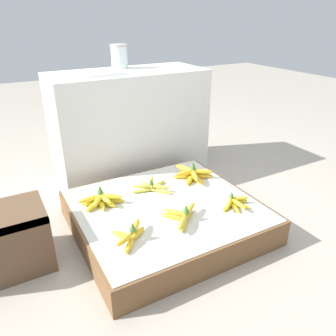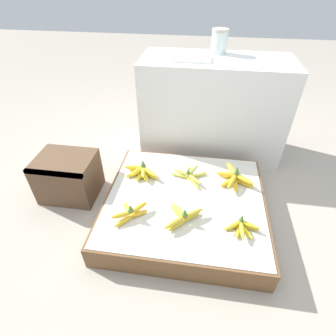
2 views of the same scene
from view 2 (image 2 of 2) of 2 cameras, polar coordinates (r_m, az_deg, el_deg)
name	(u,v)px [view 2 (image 2 of 2)]	position (r m, az deg, el deg)	size (l,w,h in m)	color
ground_plane	(184,214)	(1.69, 3.54, -10.00)	(10.00, 10.00, 0.00)	#A89E8E
display_platform	(185,206)	(1.63, 3.64, -8.28)	(0.95, 0.88, 0.15)	brown
back_vendor_table	(212,109)	(2.08, 9.63, 12.59)	(1.06, 0.45, 0.74)	white
wooden_crate	(68,176)	(1.84, -20.88, -1.72)	(0.36, 0.29, 0.29)	brown
banana_bunch_front_left	(130,213)	(1.47, -8.27, -9.61)	(0.19, 0.19, 0.10)	gold
banana_bunch_front_midleft	(182,216)	(1.44, 3.10, -10.43)	(0.21, 0.21, 0.10)	gold
banana_bunch_front_midright	(241,227)	(1.45, 15.71, -12.24)	(0.19, 0.13, 0.08)	yellow
banana_bunch_middle_left	(142,172)	(1.72, -5.78, -0.81)	(0.24, 0.14, 0.11)	yellow
banana_bunch_middle_midleft	(190,175)	(1.70, 4.73, -1.54)	(0.25, 0.23, 0.08)	gold
banana_bunch_middle_midright	(234,177)	(1.71, 14.14, -1.99)	(0.25, 0.27, 0.11)	gold
glass_jar	(219,41)	(2.06, 11.12, 25.47)	(0.12, 0.12, 0.16)	silver
foam_tray_white	(192,58)	(1.90, 5.18, 22.71)	(0.26, 0.17, 0.02)	white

